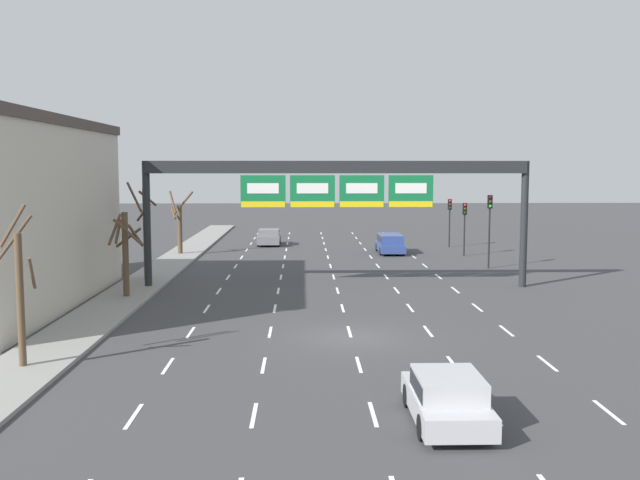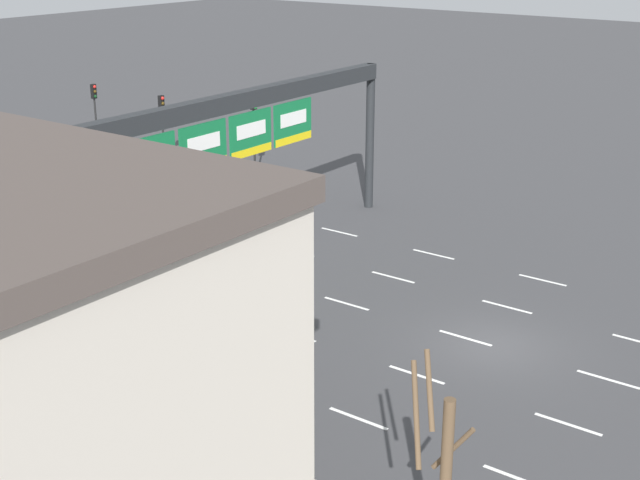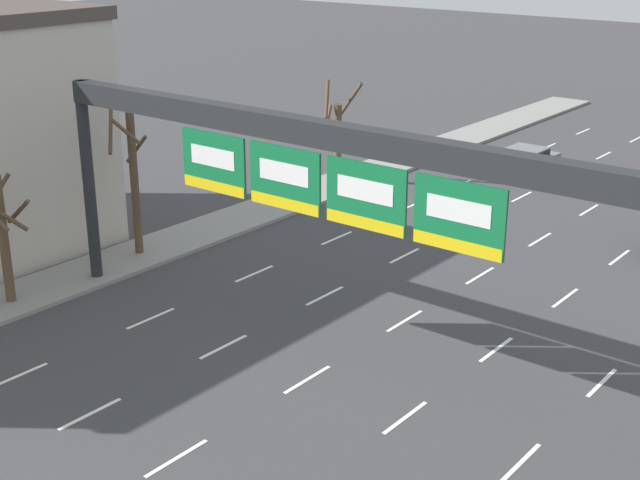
# 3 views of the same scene
# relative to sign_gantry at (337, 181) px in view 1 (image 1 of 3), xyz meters

# --- Properties ---
(ground_plane) EXTENTS (220.00, 220.00, 0.00)m
(ground_plane) POSITION_rel_sign_gantry_xyz_m (0.00, -12.04, -6.07)
(ground_plane) COLOR #3D3D3F
(sidewalk_left) EXTENTS (2.80, 110.00, 0.15)m
(sidewalk_left) POSITION_rel_sign_gantry_xyz_m (-11.30, -12.04, -5.99)
(sidewalk_left) COLOR gray
(sidewalk_left) RESTS_ON ground_plane
(lane_dashes) EXTENTS (13.32, 67.00, 0.01)m
(lane_dashes) POSITION_rel_sign_gantry_xyz_m (0.00, 1.46, -6.06)
(lane_dashes) COLOR white
(lane_dashes) RESTS_ON ground_plane
(sign_gantry) EXTENTS (21.82, 0.70, 7.20)m
(sign_gantry) POSITION_rel_sign_gantry_xyz_m (0.00, 0.00, 0.00)
(sign_gantry) COLOR #232628
(sign_gantry) RESTS_ON ground_plane
(car_silver) EXTENTS (1.89, 4.18, 1.39)m
(car_silver) POSITION_rel_sign_gantry_xyz_m (1.89, -21.81, -5.32)
(car_silver) COLOR #B7B7BC
(car_silver) RESTS_ON ground_plane
(car_grey) EXTENTS (1.98, 3.99, 1.43)m
(car_grey) POSITION_rel_sign_gantry_xyz_m (-4.90, 22.54, -5.30)
(car_grey) COLOR slate
(car_grey) RESTS_ON ground_plane
(suv_blue) EXTENTS (1.97, 4.86, 1.52)m
(suv_blue) POSITION_rel_sign_gantry_xyz_m (5.07, 16.41, -5.21)
(suv_blue) COLOR navy
(suv_blue) RESTS_ON ground_plane
(traffic_light_near_gantry) EXTENTS (0.30, 0.35, 4.99)m
(traffic_light_near_gantry) POSITION_rel_sign_gantry_xyz_m (10.71, 7.53, -2.52)
(traffic_light_near_gantry) COLOR black
(traffic_light_near_gantry) RESTS_ON ground_plane
(traffic_light_mid_block) EXTENTS (0.30, 0.35, 4.15)m
(traffic_light_mid_block) POSITION_rel_sign_gantry_xyz_m (10.70, 20.58, -3.09)
(traffic_light_mid_block) COLOR black
(traffic_light_mid_block) RESTS_ON ground_plane
(traffic_light_far_end) EXTENTS (0.30, 0.35, 4.10)m
(traffic_light_far_end) POSITION_rel_sign_gantry_xyz_m (10.61, 14.51, -3.11)
(traffic_light_far_end) COLOR black
(traffic_light_far_end) RESTS_ON ground_plane
(tree_bare_closest) EXTENTS (1.79, 1.79, 4.38)m
(tree_bare_closest) POSITION_rel_sign_gantry_xyz_m (-11.15, -3.20, -3.42)
(tree_bare_closest) COLOR brown
(tree_bare_closest) RESTS_ON sidewalk_left
(tree_bare_second) EXTENTS (1.86, 1.73, 5.82)m
(tree_bare_second) POSITION_rel_sign_gantry_xyz_m (-11.37, 2.55, -2.88)
(tree_bare_second) COLOR brown
(tree_bare_second) RESTS_ON sidewalk_left
(tree_bare_third) EXTENTS (1.52, 1.37, 5.43)m
(tree_bare_third) POSITION_rel_sign_gantry_xyz_m (-11.43, -16.33, -3.33)
(tree_bare_third) COLOR brown
(tree_bare_third) RESTS_ON sidewalk_left
(tree_bare_furthest) EXTENTS (1.87, 1.88, 4.88)m
(tree_bare_furthest) POSITION_rel_sign_gantry_xyz_m (-11.56, 15.50, -3.59)
(tree_bare_furthest) COLOR brown
(tree_bare_furthest) RESTS_ON sidewalk_left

